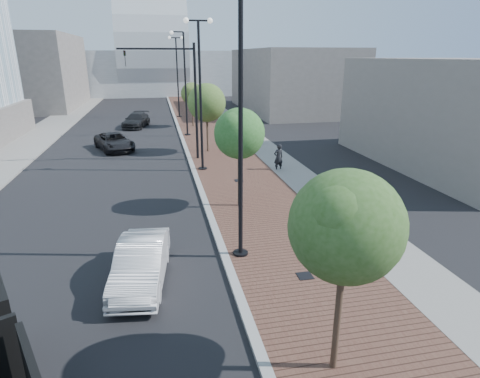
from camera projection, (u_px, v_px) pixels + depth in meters
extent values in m
cube|color=#4C2D23|center=(210.00, 124.00, 43.26)|extent=(7.00, 140.00, 0.12)
cube|color=slate|center=(234.00, 123.00, 43.78)|extent=(2.40, 140.00, 0.13)
cube|color=gray|center=(177.00, 125.00, 42.57)|extent=(0.30, 140.00, 0.14)
cube|color=slate|center=(48.00, 130.00, 40.04)|extent=(4.00, 140.00, 0.12)
cylinder|color=black|center=(14.00, 378.00, 8.62)|extent=(0.68, 1.04, 1.02)
cylinder|color=silver|center=(14.00, 378.00, 8.62)|extent=(0.52, 0.64, 0.56)
cylinder|color=black|center=(4.00, 338.00, 9.84)|extent=(0.68, 1.04, 1.02)
cylinder|color=silver|center=(4.00, 338.00, 9.84)|extent=(0.52, 0.64, 0.56)
imported|color=silver|center=(141.00, 263.00, 13.01)|extent=(2.02, 4.46, 1.42)
imported|color=black|center=(114.00, 142.00, 31.50)|extent=(3.81, 5.36, 1.36)
imported|color=black|center=(136.00, 120.00, 41.61)|extent=(3.12, 5.30, 1.44)
imported|color=black|center=(278.00, 158.00, 25.65)|extent=(0.74, 0.56, 1.81)
cylinder|color=black|center=(241.00, 254.00, 14.87)|extent=(0.56, 0.56, 0.20)
cylinder|color=black|center=(241.00, 135.00, 13.42)|extent=(0.16, 0.16, 9.00)
cylinder|color=black|center=(203.00, 169.00, 25.99)|extent=(0.56, 0.56, 0.20)
cylinder|color=black|center=(201.00, 99.00, 24.55)|extent=(0.16, 0.16, 9.00)
cylinder|color=black|center=(198.00, 20.00, 23.11)|extent=(1.40, 0.10, 0.10)
sphere|color=silver|center=(186.00, 20.00, 22.97)|extent=(0.32, 0.32, 0.32)
sphere|color=silver|center=(210.00, 21.00, 23.24)|extent=(0.32, 0.32, 0.32)
cylinder|color=black|center=(188.00, 135.00, 37.12)|extent=(0.56, 0.56, 0.20)
cylinder|color=black|center=(185.00, 85.00, 35.67)|extent=(0.16, 0.16, 9.00)
cylinder|color=black|center=(177.00, 32.00, 34.14)|extent=(1.00, 0.10, 0.10)
sphere|color=silver|center=(172.00, 33.00, 34.06)|extent=(0.32, 0.32, 0.32)
cylinder|color=black|center=(179.00, 117.00, 48.24)|extent=(0.56, 0.56, 0.20)
cylinder|color=black|center=(178.00, 78.00, 46.80)|extent=(0.16, 0.16, 9.00)
cylinder|color=black|center=(176.00, 38.00, 45.36)|extent=(1.40, 0.10, 0.10)
sphere|color=silver|center=(169.00, 38.00, 45.22)|extent=(0.32, 0.32, 0.32)
sphere|color=silver|center=(182.00, 38.00, 45.49)|extent=(0.32, 0.32, 0.32)
cylinder|color=black|center=(196.00, 104.00, 27.53)|extent=(0.18, 0.18, 8.00)
cylinder|color=black|center=(156.00, 49.00, 25.89)|extent=(5.00, 0.12, 0.12)
imported|color=black|center=(125.00, 58.00, 25.69)|extent=(0.16, 0.20, 1.00)
cylinder|color=#382619|center=(338.00, 308.00, 8.97)|extent=(0.16, 0.16, 3.52)
sphere|color=#2D501B|center=(346.00, 226.00, 8.32)|extent=(2.47, 2.47, 2.47)
sphere|color=#2D501B|center=(356.00, 230.00, 8.76)|extent=(1.73, 1.73, 1.73)
sphere|color=#2D501B|center=(340.00, 217.00, 7.87)|extent=(1.48, 1.48, 1.48)
cylinder|color=#382619|center=(239.00, 174.00, 19.18)|extent=(0.16, 0.16, 3.46)
sphere|color=#255A1F|center=(239.00, 134.00, 18.54)|extent=(2.40, 2.40, 2.40)
sphere|color=#255A1F|center=(246.00, 137.00, 18.98)|extent=(1.68, 1.68, 1.68)
sphere|color=#255A1F|center=(234.00, 128.00, 18.09)|extent=(1.44, 1.44, 1.44)
cylinder|color=#382619|center=(207.00, 130.00, 30.28)|extent=(0.16, 0.16, 3.58)
sphere|color=#3B591E|center=(207.00, 103.00, 29.63)|extent=(2.87, 2.87, 2.87)
sphere|color=#3B591E|center=(211.00, 105.00, 30.07)|extent=(2.01, 2.01, 2.01)
sphere|color=#3B591E|center=(203.00, 98.00, 29.18)|extent=(1.72, 1.72, 1.72)
cylinder|color=#382619|center=(193.00, 112.00, 41.47)|extent=(0.16, 0.16, 3.22)
sphere|color=#3B511B|center=(192.00, 94.00, 40.88)|extent=(2.27, 2.27, 2.27)
sphere|color=#3B511B|center=(196.00, 96.00, 41.31)|extent=(1.59, 1.59, 1.59)
sphere|color=#3B511B|center=(189.00, 91.00, 40.44)|extent=(1.36, 1.36, 1.36)
cube|color=#A2A8AC|center=(154.00, 72.00, 82.65)|extent=(50.00, 28.00, 8.00)
cube|color=#605B57|center=(24.00, 72.00, 55.64)|extent=(14.00, 20.00, 10.00)
cube|color=#68625E|center=(290.00, 80.00, 53.71)|extent=(12.00, 22.00, 8.00)
cube|color=slate|center=(464.00, 114.00, 26.44)|extent=(10.00, 16.00, 7.00)
cube|color=black|center=(305.00, 276.00, 13.35)|extent=(0.50, 0.50, 0.02)
cube|color=black|center=(239.00, 180.00, 23.55)|extent=(0.50, 0.50, 0.02)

